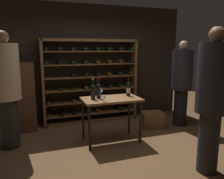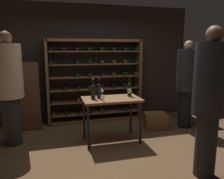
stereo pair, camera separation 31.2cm
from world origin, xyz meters
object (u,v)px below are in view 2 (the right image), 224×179
object	(u,v)px
person_guest_blue_shirt	(9,84)
wine_crate	(155,121)
wine_rack	(96,81)
tasting_table	(111,103)
wine_bottle_green_slim	(130,89)
person_bystander_dark_jacket	(187,80)
display_cabinet	(30,96)
wine_bottle_gold_foil	(93,91)
wine_glass_stemmed_right	(103,96)
person_bystander_red_print	(210,96)
wine_bottle_amber_reserve	(99,91)
wine_glass_stemmed_center	(102,90)

from	to	relation	value
person_guest_blue_shirt	wine_crate	bearing A→B (deg)	129.58
wine_rack	wine_crate	world-z (taller)	wine_rack
tasting_table	wine_bottle_green_slim	distance (m)	0.46
tasting_table	wine_bottle_green_slim	xyz separation A→B (m)	(0.39, 0.08, 0.24)
person_bystander_dark_jacket	display_cabinet	xyz separation A→B (m)	(-3.40, 0.80, -0.33)
wine_bottle_gold_foil	wine_glass_stemmed_right	xyz separation A→B (m)	(0.14, -0.24, -0.05)
tasting_table	person_guest_blue_shirt	world-z (taller)	person_guest_blue_shirt
tasting_table	person_bystander_red_print	xyz separation A→B (m)	(0.97, -1.49, 0.39)
person_bystander_dark_jacket	wine_bottle_gold_foil	bearing A→B (deg)	-8.24
wine_bottle_amber_reserve	wine_glass_stemmed_center	size ratio (longest dim) A/B	2.27
wine_bottle_amber_reserve	wine_bottle_gold_foil	bearing A→B (deg)	-156.79
wine_rack	wine_bottle_amber_reserve	world-z (taller)	wine_rack
person_guest_blue_shirt	wine_crate	xyz separation A→B (m)	(2.95, 0.06, -0.97)
wine_bottle_green_slim	wine_glass_stemmed_right	bearing A→B (deg)	-153.52
tasting_table	wine_bottle_gold_foil	distance (m)	0.42
display_cabinet	wine_bottle_green_slim	size ratio (longest dim) A/B	4.00
wine_bottle_amber_reserve	wine_rack	bearing A→B (deg)	81.71
person_bystander_red_print	wine_rack	bearing A→B (deg)	42.65
display_cabinet	wine_glass_stemmed_right	xyz separation A→B (m)	(1.35, -1.38, 0.20)
wine_rack	wine_bottle_green_slim	size ratio (longest dim) A/B	6.12
wine_bottle_amber_reserve	wine_bottle_green_slim	bearing A→B (deg)	0.83
tasting_table	wine_glass_stemmed_right	world-z (taller)	wine_glass_stemmed_right
person_bystander_red_print	person_guest_blue_shirt	bearing A→B (deg)	79.28
wine_bottle_gold_foil	tasting_table	bearing A→B (deg)	-3.42
tasting_table	wine_bottle_amber_reserve	world-z (taller)	wine_bottle_amber_reserve
wine_rack	wine_glass_stemmed_center	bearing A→B (deg)	-94.61
person_bystander_dark_jacket	person_bystander_red_print	bearing A→B (deg)	47.75
person_bystander_red_print	wine_glass_stemmed_right	world-z (taller)	person_bystander_red_print
wine_bottle_green_slim	wine_glass_stemmed_center	world-z (taller)	wine_bottle_green_slim
wine_glass_stemmed_center	wine_bottle_green_slim	bearing A→B (deg)	-16.66
person_bystander_red_print	wine_glass_stemmed_right	bearing A→B (deg)	65.60
wine_glass_stemmed_center	wine_glass_stemmed_right	bearing A→B (deg)	-99.72
person_bystander_red_print	display_cabinet	bearing A→B (deg)	66.50
wine_crate	wine_bottle_gold_foil	bearing A→B (deg)	-164.95
display_cabinet	wine_bottle_gold_foil	xyz separation A→B (m)	(1.22, -1.14, 0.25)
person_guest_blue_shirt	display_cabinet	bearing A→B (deg)	-159.50
wine_glass_stemmed_center	tasting_table	bearing A→B (deg)	-60.70
tasting_table	wine_glass_stemmed_center	xyz separation A→B (m)	(-0.13, 0.24, 0.22)
display_cabinet	wine_rack	bearing A→B (deg)	5.99
wine_bottle_amber_reserve	person_guest_blue_shirt	bearing A→B (deg)	169.74
person_bystander_red_print	wine_glass_stemmed_center	distance (m)	2.05
wine_rack	wine_bottle_gold_foil	world-z (taller)	wine_rack
display_cabinet	person_guest_blue_shirt	bearing A→B (deg)	-107.99
person_bystander_dark_jacket	wine_bottle_gold_foil	distance (m)	2.21
wine_crate	wine_glass_stemmed_center	size ratio (longest dim) A/B	2.86
wine_crate	wine_rack	bearing A→B (deg)	142.39
wine_rack	wine_bottle_amber_reserve	xyz separation A→B (m)	(-0.18, -1.25, -0.00)
display_cabinet	wine_glass_stemmed_right	world-z (taller)	display_cabinet
wine_rack	person_bystander_dark_jacket	distance (m)	2.11
person_guest_blue_shirt	person_bystander_dark_jacket	world-z (taller)	person_guest_blue_shirt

